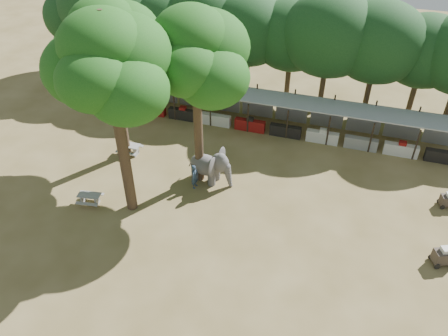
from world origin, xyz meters
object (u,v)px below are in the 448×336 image
(yard_tree_left, at_px, (109,43))
(elephant, at_px, (211,166))
(yard_tree_back, at_px, (194,56))
(cart_front, at_px, (444,256))
(picnic_table_far, at_px, (130,148))
(picnic_table_near, at_px, (90,198))
(handler, at_px, (195,176))
(yard_tree_center, at_px, (109,66))

(yard_tree_left, xyz_separation_m, elephant, (6.90, -1.22, -7.00))
(elephant, bearing_deg, yard_tree_left, 178.43)
(yard_tree_left, xyz_separation_m, yard_tree_back, (6.00, -1.00, 0.34))
(cart_front, bearing_deg, picnic_table_far, 145.35)
(elephant, height_order, picnic_table_near, elephant)
(elephant, height_order, cart_front, elephant)
(handler, bearing_deg, yard_tree_back, 13.30)
(yard_tree_left, xyz_separation_m, cart_front, (21.02, -4.23, -7.63))
(yard_tree_left, height_order, handler, yard_tree_left)
(yard_tree_left, xyz_separation_m, picnic_table_far, (0.31, -0.03, -7.69))
(yard_tree_back, distance_m, picnic_table_far, 9.89)
(yard_tree_center, xyz_separation_m, picnic_table_near, (-2.51, -0.68, -8.75))
(elephant, distance_m, picnic_table_near, 7.84)
(yard_tree_center, xyz_separation_m, yard_tree_back, (3.00, 4.00, -0.67))
(handler, bearing_deg, picnic_table_near, 127.81)
(handler, xyz_separation_m, cart_front, (14.87, -2.05, -0.29))
(picnic_table_near, distance_m, picnic_table_far, 5.65)
(yard_tree_back, xyz_separation_m, handler, (0.15, -1.18, -7.68))
(yard_tree_left, bearing_deg, yard_tree_back, -9.46)
(handler, distance_m, cart_front, 15.02)
(yard_tree_left, height_order, yard_tree_back, yard_tree_back)
(picnic_table_near, height_order, cart_front, cart_front)
(elephant, bearing_deg, picnic_table_near, -136.72)
(elephant, height_order, picnic_table_far, elephant)
(yard_tree_back, bearing_deg, yard_tree_left, 170.54)
(yard_tree_center, distance_m, elephant, 9.68)
(cart_front, bearing_deg, handler, 148.93)
(picnic_table_far, bearing_deg, picnic_table_near, -87.24)
(yard_tree_center, relative_size, elephant, 3.77)
(yard_tree_center, bearing_deg, cart_front, 2.45)
(yard_tree_center, distance_m, picnic_table_near, 9.13)
(yard_tree_left, distance_m, yard_tree_back, 6.09)
(picnic_table_near, bearing_deg, yard_tree_center, 6.71)
(elephant, bearing_deg, picnic_table_far, 178.26)
(handler, distance_m, picnic_table_far, 6.23)
(yard_tree_left, distance_m, elephant, 9.91)
(picnic_table_near, bearing_deg, elephant, 26.42)
(elephant, relative_size, picnic_table_near, 2.03)
(yard_tree_back, bearing_deg, yard_tree_center, -126.86)
(yard_tree_left, relative_size, handler, 6.41)
(cart_front, bearing_deg, yard_tree_back, 144.66)
(yard_tree_left, bearing_deg, yard_tree_center, -59.04)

